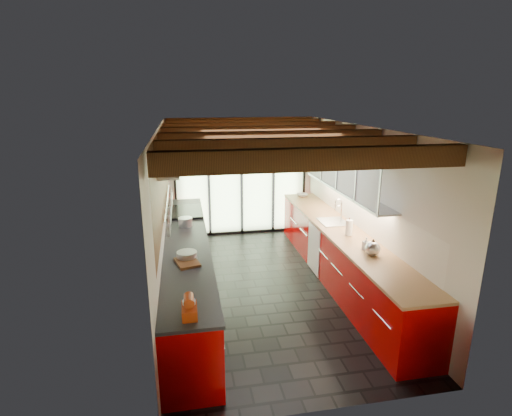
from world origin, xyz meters
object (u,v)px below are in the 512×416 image
Objects in this scene: stand_mixer at (189,307)px; paper_towel at (349,228)px; soap_bottle at (366,244)px; kettle at (373,248)px; bowl at (302,195)px.

paper_towel reaches higher than stand_mixer.
kettle is at bearing -90.00° from soap_bottle.
paper_towel is at bearing 90.00° from kettle.
stand_mixer reaches higher than bowl.
paper_towel reaches higher than bowl.
paper_towel is at bearing 37.56° from stand_mixer.
bowl is at bearing 90.00° from kettle.
paper_towel is at bearing -90.00° from bowl.
bowl is (0.00, 2.54, -0.10)m from paper_towel.
kettle is 1.55× the size of soap_bottle.
kettle reaches higher than stand_mixer.
bowl is at bearing 60.52° from stand_mixer.
paper_towel is 1.22× the size of bowl.
bowl is at bearing 90.00° from paper_towel.
stand_mixer is 0.93× the size of kettle.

